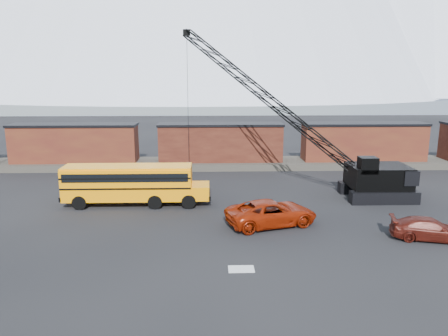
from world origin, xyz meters
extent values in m
plane|color=black|center=(0.00, 0.00, 0.00)|extent=(160.00, 160.00, 0.00)
cube|color=white|center=(0.00, 340.00, 12.00)|extent=(800.00, 80.00, 24.00)
cube|color=#49453C|center=(0.00, 22.00, 0.35)|extent=(120.00, 5.00, 0.70)
cube|color=#4B1915|center=(-16.00, 22.00, 2.70)|extent=(13.50, 2.90, 4.00)
cube|color=black|center=(-16.00, 22.00, 4.75)|extent=(13.70, 3.10, 0.25)
cube|color=black|center=(-20.20, 22.00, 1.00)|extent=(2.20, 2.40, 0.60)
cube|color=black|center=(-11.80, 22.00, 1.00)|extent=(2.20, 2.40, 0.60)
cube|color=#572518|center=(0.00, 22.00, 2.70)|extent=(13.50, 2.90, 4.00)
cube|color=black|center=(0.00, 22.00, 4.75)|extent=(13.70, 3.10, 0.25)
cube|color=black|center=(-4.20, 22.00, 1.00)|extent=(2.20, 2.40, 0.60)
cube|color=black|center=(4.20, 22.00, 1.00)|extent=(2.20, 2.40, 0.60)
cube|color=#4B1915|center=(16.00, 22.00, 2.70)|extent=(13.50, 2.90, 4.00)
cube|color=black|center=(16.00, 22.00, 4.75)|extent=(13.70, 3.10, 0.25)
cube|color=black|center=(11.80, 22.00, 1.00)|extent=(2.20, 2.40, 0.60)
cube|color=black|center=(20.20, 22.00, 1.00)|extent=(2.20, 2.40, 0.60)
cube|color=silver|center=(0.50, -4.00, 0.01)|extent=(1.40, 0.90, 0.02)
cube|color=orange|center=(-7.64, 7.91, 1.80)|extent=(10.00, 2.50, 2.50)
cube|color=orange|center=(-2.04, 7.91, 1.10)|extent=(1.60, 2.30, 1.10)
cube|color=orange|center=(-7.64, 7.91, 3.10)|extent=(10.00, 2.30, 0.18)
cube|color=black|center=(-7.64, 6.65, 2.50)|extent=(9.60, 0.05, 0.65)
cube|color=black|center=(-7.64, 9.17, 2.50)|extent=(9.60, 0.05, 0.65)
cube|color=black|center=(-1.19, 7.91, 0.80)|extent=(0.15, 2.45, 0.35)
cube|color=black|center=(-12.69, 7.91, 0.80)|extent=(0.15, 2.50, 0.35)
cylinder|color=black|center=(-11.24, 6.76, 0.55)|extent=(1.10, 0.35, 1.10)
cylinder|color=black|center=(-11.24, 9.06, 0.55)|extent=(1.10, 0.35, 1.10)
cylinder|color=black|center=(-5.44, 6.76, 0.55)|extent=(1.10, 0.35, 1.10)
cylinder|color=black|center=(-5.44, 9.06, 0.55)|extent=(1.10, 0.35, 1.10)
cylinder|color=black|center=(-2.84, 6.76, 0.55)|extent=(1.10, 0.35, 1.10)
cylinder|color=black|center=(-2.84, 9.06, 0.55)|extent=(1.10, 0.35, 1.10)
imported|color=maroon|center=(3.07, 2.90, 0.88)|extent=(6.90, 4.63, 1.76)
imported|color=#48130C|center=(12.70, -0.07, 0.69)|extent=(5.06, 2.97, 1.38)
cube|color=black|center=(12.86, 7.62, 0.50)|extent=(5.50, 1.00, 1.00)
cube|color=black|center=(12.86, 10.82, 0.50)|extent=(5.50, 1.00, 1.00)
cube|color=black|center=(12.86, 9.22, 1.90)|extent=(4.80, 3.60, 1.80)
cube|color=black|center=(14.86, 9.22, 2.10)|extent=(1.20, 3.80, 1.20)
cube|color=black|center=(11.46, 8.02, 3.10)|extent=(1.40, 1.20, 1.30)
cube|color=black|center=(11.46, 7.47, 3.10)|extent=(1.20, 0.06, 0.90)
cube|color=black|center=(-3.36, 18.48, 14.11)|extent=(0.70, 0.50, 0.60)
cylinder|color=black|center=(-3.36, 18.48, 7.06)|extent=(0.04, 0.04, 13.81)
cube|color=black|center=(-3.36, 18.48, 0.35)|extent=(0.25, 0.25, 0.50)
camera|label=1|loc=(-1.11, -25.73, 10.41)|focal=35.00mm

